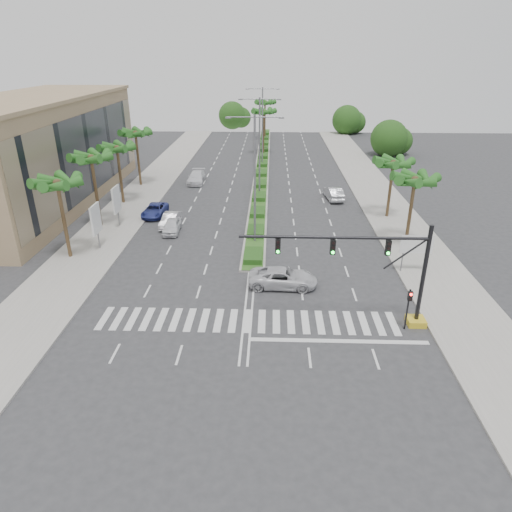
{
  "coord_description": "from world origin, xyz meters",
  "views": [
    {
      "loc": [
        1.52,
        -26.83,
        17.08
      ],
      "look_at": [
        0.45,
        4.29,
        3.0
      ],
      "focal_mm": 32.0,
      "sensor_mm": 36.0,
      "label": 1
    }
  ],
  "objects_px": {
    "car_parked_a": "(172,226)",
    "car_crossing": "(283,278)",
    "car_parked_b": "(170,220)",
    "car_parked_c": "(155,210)",
    "car_parked_d": "(196,177)",
    "car_right": "(334,193)"
  },
  "relations": [
    {
      "from": "car_parked_a",
      "to": "car_crossing",
      "type": "relative_size",
      "value": 0.75
    },
    {
      "from": "car_parked_b",
      "to": "car_parked_c",
      "type": "relative_size",
      "value": 0.89
    },
    {
      "from": "car_parked_d",
      "to": "car_parked_c",
      "type": "bearing_deg",
      "value": -100.72
    },
    {
      "from": "car_parked_a",
      "to": "car_parked_d",
      "type": "distance_m",
      "value": 19.18
    },
    {
      "from": "car_crossing",
      "to": "car_parked_b",
      "type": "bearing_deg",
      "value": 43.67
    },
    {
      "from": "car_right",
      "to": "car_parked_d",
      "type": "bearing_deg",
      "value": -29.1
    },
    {
      "from": "car_crossing",
      "to": "car_right",
      "type": "relative_size",
      "value": 1.13
    },
    {
      "from": "car_crossing",
      "to": "car_right",
      "type": "distance_m",
      "value": 24.32
    },
    {
      "from": "car_parked_c",
      "to": "car_right",
      "type": "distance_m",
      "value": 21.99
    },
    {
      "from": "car_parked_b",
      "to": "car_crossing",
      "type": "relative_size",
      "value": 0.78
    },
    {
      "from": "car_parked_b",
      "to": "car_crossing",
      "type": "height_order",
      "value": "car_crossing"
    },
    {
      "from": "car_right",
      "to": "car_parked_c",
      "type": "bearing_deg",
      "value": 10.85
    },
    {
      "from": "car_crossing",
      "to": "car_parked_a",
      "type": "bearing_deg",
      "value": 46.44
    },
    {
      "from": "car_parked_b",
      "to": "car_parked_d",
      "type": "xyz_separation_m",
      "value": [
        0.09,
        17.43,
        0.09
      ]
    },
    {
      "from": "car_parked_d",
      "to": "car_crossing",
      "type": "height_order",
      "value": "car_parked_d"
    },
    {
      "from": "car_parked_c",
      "to": "car_parked_d",
      "type": "height_order",
      "value": "car_parked_d"
    },
    {
      "from": "car_parked_a",
      "to": "car_right",
      "type": "xyz_separation_m",
      "value": [
        17.9,
        11.95,
        0.1
      ]
    },
    {
      "from": "car_parked_a",
      "to": "car_right",
      "type": "height_order",
      "value": "car_right"
    },
    {
      "from": "car_parked_a",
      "to": "car_right",
      "type": "distance_m",
      "value": 21.53
    },
    {
      "from": "car_parked_b",
      "to": "car_right",
      "type": "relative_size",
      "value": 0.88
    },
    {
      "from": "car_crossing",
      "to": "car_right",
      "type": "xyz_separation_m",
      "value": [
        6.77,
        23.36,
        0.04
      ]
    },
    {
      "from": "car_parked_d",
      "to": "car_crossing",
      "type": "xyz_separation_m",
      "value": [
        11.57,
        -30.59,
        -0.03
      ]
    }
  ]
}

